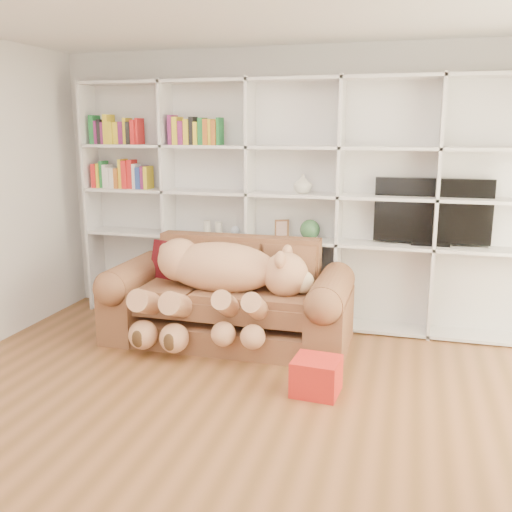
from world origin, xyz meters
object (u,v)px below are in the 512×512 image
(sofa, at_px, (229,303))
(teddy_bear, at_px, (218,279))
(tv, at_px, (432,212))
(gift_box, at_px, (316,376))

(sofa, relative_size, teddy_bear, 1.45)
(teddy_bear, relative_size, tv, 1.45)
(teddy_bear, height_order, gift_box, teddy_bear)
(teddy_bear, xyz_separation_m, gift_box, (1.00, -0.69, -0.49))
(sofa, bearing_deg, teddy_bear, -101.15)
(gift_box, bearing_deg, teddy_bear, 145.25)
(teddy_bear, relative_size, gift_box, 4.52)
(teddy_bear, distance_m, tv, 2.06)
(sofa, height_order, gift_box, sofa)
(sofa, bearing_deg, tv, 21.14)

